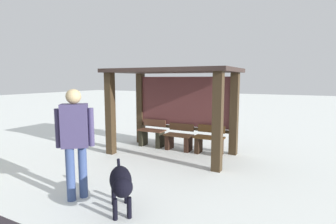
% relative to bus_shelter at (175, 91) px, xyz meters
% --- Properties ---
extents(ground_plane, '(60.00, 60.00, 0.00)m').
position_rel_bus_shelter_xyz_m(ground_plane, '(0.00, -0.18, -1.67)').
color(ground_plane, white).
extents(bus_shelter, '(3.31, 1.85, 2.24)m').
position_rel_bus_shelter_xyz_m(bus_shelter, '(0.00, 0.00, 0.00)').
color(bus_shelter, '#382A19').
rests_on(bus_shelter, ground).
extents(bench_left_inside, '(0.78, 0.40, 0.78)m').
position_rel_bus_shelter_xyz_m(bench_left_inside, '(-0.88, 0.26, -1.34)').
color(bench_left_inside, brown).
rests_on(bench_left_inside, ground).
extents(bench_center_inside, '(0.78, 0.41, 0.72)m').
position_rel_bus_shelter_xyz_m(bench_center_inside, '(0.00, 0.26, -1.37)').
color(bench_center_inside, '#452D1B').
rests_on(bench_center_inside, ground).
extents(bench_right_inside, '(0.78, 0.38, 0.75)m').
position_rel_bus_shelter_xyz_m(bench_right_inside, '(0.88, 0.26, -1.35)').
color(bench_right_inside, '#492F16').
rests_on(bench_right_inside, ground).
extents(person_walking, '(0.52, 0.46, 1.82)m').
position_rel_bus_shelter_xyz_m(person_walking, '(-0.20, -3.27, -0.60)').
color(person_walking, '#40395F').
rests_on(person_walking, ground).
extents(dog, '(0.83, 0.92, 0.70)m').
position_rel_bus_shelter_xyz_m(dog, '(0.75, -3.33, -1.19)').
color(dog, black).
rests_on(dog, ground).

